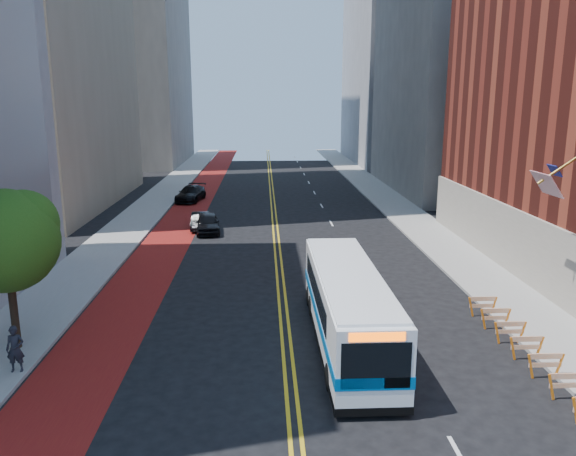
% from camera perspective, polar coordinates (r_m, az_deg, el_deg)
% --- Properties ---
extents(ground, '(160.00, 160.00, 0.00)m').
position_cam_1_polar(ground, '(19.31, 0.65, -19.29)').
color(ground, black).
rests_on(ground, ground).
extents(sidewalk_left, '(4.00, 140.00, 0.15)m').
position_cam_1_polar(sidewalk_left, '(48.69, -15.60, 0.36)').
color(sidewalk_left, gray).
rests_on(sidewalk_left, ground).
extents(sidewalk_right, '(4.00, 140.00, 0.15)m').
position_cam_1_polar(sidewalk_right, '(49.15, 12.79, 0.63)').
color(sidewalk_right, gray).
rests_on(sidewalk_right, ground).
extents(bus_lane_paint, '(3.60, 140.00, 0.01)m').
position_cam_1_polar(bus_lane_paint, '(47.97, -11.06, 0.32)').
color(bus_lane_paint, maroon).
rests_on(bus_lane_paint, ground).
extents(center_line_inner, '(0.14, 140.00, 0.01)m').
position_cam_1_polar(center_line_inner, '(47.44, -1.56, 0.42)').
color(center_line_inner, gold).
rests_on(center_line_inner, ground).
extents(center_line_outer, '(0.14, 140.00, 0.01)m').
position_cam_1_polar(center_line_outer, '(47.45, -1.12, 0.43)').
color(center_line_outer, gold).
rests_on(center_line_outer, ground).
extents(lane_dashes, '(0.14, 98.20, 0.01)m').
position_cam_1_polar(lane_dashes, '(55.56, 3.44, 2.26)').
color(lane_dashes, silver).
rests_on(lane_dashes, ground).
extents(midrise_right_near, '(18.00, 26.00, 40.00)m').
position_cam_1_polar(midrise_right_near, '(69.29, 18.93, 20.35)').
color(midrise_right_near, slate).
rests_on(midrise_right_near, ground).
extents(construction_barriers, '(1.42, 10.91, 1.00)m').
position_cam_1_polar(construction_barriers, '(24.34, 23.86, -11.51)').
color(construction_barriers, orange).
rests_on(construction_barriers, ground).
extents(street_tree, '(4.20, 4.20, 6.70)m').
position_cam_1_polar(street_tree, '(25.19, -26.63, -0.79)').
color(street_tree, black).
rests_on(street_tree, sidewalk_left).
extents(transit_bus, '(2.68, 11.97, 3.29)m').
position_cam_1_polar(transit_bus, '(24.26, 6.03, -7.84)').
color(transit_bus, white).
rests_on(transit_bus, ground).
extents(car_a, '(2.32, 4.68, 1.53)m').
position_cam_1_polar(car_a, '(44.70, -8.18, 0.51)').
color(car_a, black).
rests_on(car_a, ground).
extents(car_b, '(1.60, 4.02, 1.30)m').
position_cam_1_polar(car_b, '(46.08, -8.91, 0.72)').
color(car_b, black).
rests_on(car_b, ground).
extents(car_c, '(3.04, 5.67, 1.56)m').
position_cam_1_polar(car_c, '(58.89, -9.85, 3.47)').
color(car_c, black).
rests_on(car_c, ground).
extents(pedestrian, '(0.69, 0.48, 1.82)m').
position_cam_1_polar(pedestrian, '(24.08, -25.97, -10.99)').
color(pedestrian, black).
rests_on(pedestrian, sidewalk_left).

